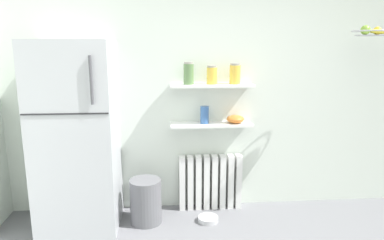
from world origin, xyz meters
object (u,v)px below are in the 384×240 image
vase (205,115)px  pet_food_bowl (208,219)px  storage_jar_2 (235,74)px  storage_jar_0 (189,73)px  refrigerator (77,137)px  radiator (210,182)px  hanging_fruit_basket (372,32)px  storage_jar_1 (212,75)px  shelf_bowl (235,119)px  trash_bin (146,201)px

vase → pet_food_bowl: 1.05m
storage_jar_2 → storage_jar_0: bearing=-180.0°
refrigerator → radiator: refrigerator is taller
pet_food_bowl → hanging_fruit_basket: size_ratio=0.58×
storage_jar_1 → storage_jar_2: size_ratio=0.90×
storage_jar_0 → vase: bearing=0.0°
vase → shelf_bowl: bearing=0.0°
refrigerator → pet_food_bowl: bearing=-2.6°
storage_jar_0 → refrigerator: bearing=-168.4°
radiator → storage_jar_0: (-0.23, -0.03, 1.17)m
storage_jar_1 → trash_bin: (-0.68, -0.23, -1.22)m
storage_jar_0 → storage_jar_2: 0.46m
refrigerator → storage_jar_2: size_ratio=8.69×
refrigerator → pet_food_bowl: 1.52m
radiator → hanging_fruit_basket: hanging_fruit_basket is taller
pet_food_bowl → storage_jar_1: bearing=77.9°
storage_jar_0 → storage_jar_1: (0.23, 0.00, -0.02)m
hanging_fruit_basket → storage_jar_1: bearing=168.9°
storage_jar_2 → shelf_bowl: bearing=0.0°
hanging_fruit_basket → vase: bearing=169.5°
storage_jar_2 → vase: bearing=180.0°
storage_jar_2 → shelf_bowl: storage_jar_2 is taller
storage_jar_2 → trash_bin: storage_jar_2 is taller
storage_jar_1 → pet_food_bowl: bearing=-102.1°
storage_jar_2 → shelf_bowl: size_ratio=1.14×
storage_jar_0 → storage_jar_2: size_ratio=1.08×
trash_bin → vase: bearing=21.1°
storage_jar_0 → hanging_fruit_basket: size_ratio=0.63×
trash_bin → storage_jar_0: bearing=27.8°
vase → pet_food_bowl: size_ratio=0.88×
storage_jar_1 → vase: size_ratio=1.04×
trash_bin → hanging_fruit_basket: size_ratio=1.28×
shelf_bowl → pet_food_bowl: shelf_bowl is taller
pet_food_bowl → vase: bearing=92.3°
storage_jar_0 → vase: storage_jar_0 is taller
trash_bin → shelf_bowl: bearing=14.2°
radiator → storage_jar_2: (0.23, -0.03, 1.16)m
radiator → vase: size_ratio=3.73×
pet_food_bowl → storage_jar_0: bearing=122.1°
pet_food_bowl → hanging_fruit_basket: hanging_fruit_basket is taller
radiator → pet_food_bowl: (-0.06, -0.31, -0.27)m
radiator → hanging_fruit_basket: bearing=-12.2°
storage_jar_2 → shelf_bowl: 0.46m
refrigerator → hanging_fruit_basket: hanging_fruit_basket is taller
storage_jar_1 → storage_jar_2: storage_jar_2 is taller
vase → hanging_fruit_basket: bearing=-10.5°
refrigerator → radiator: 1.46m
radiator → refrigerator: bearing=-169.1°
storage_jar_1 → trash_bin: 1.41m
refrigerator → vase: (1.23, 0.22, 0.14)m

